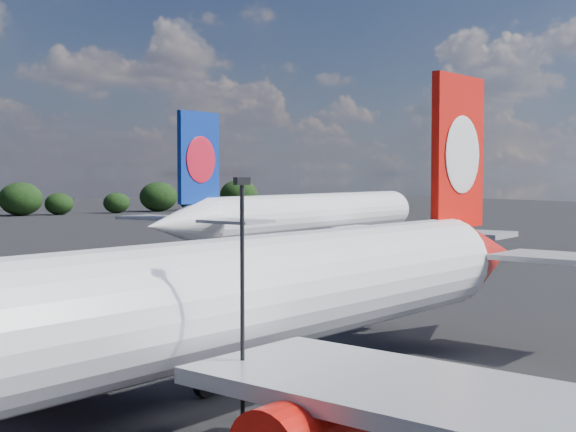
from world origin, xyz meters
TOP-DOWN VIEW (x-y plane):
  - qantas_airliner at (6.24, 0.07)m, footprint 50.60×48.55m
  - china_southern_airliner at (45.42, 53.51)m, footprint 51.18×49.23m
  - apron_lamp_post at (2.67, -5.57)m, footprint 0.55×0.30m

SIDE VIEW (x-z plane):
  - qantas_airliner at x=6.24m, z-range -3.29..13.54m
  - china_southern_airliner at x=45.42m, z-range -3.38..13.92m
  - apron_lamp_post at x=2.67m, z-range 0.64..11.20m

